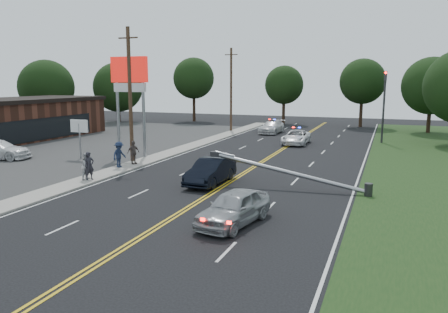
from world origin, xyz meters
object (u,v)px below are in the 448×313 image
at_px(fallen_streetlight, 296,174).
at_px(bystander_a, 89,166).
at_px(pylon_sign, 130,82).
at_px(waiting_sedan, 234,207).
at_px(traffic_signal, 384,101).
at_px(emergency_b, 272,127).
at_px(bystander_b, 87,166).
at_px(crashed_sedan, 211,171).
at_px(bystander_d, 133,152).
at_px(small_sign, 79,129).
at_px(utility_pole_mid, 130,95).
at_px(utility_pole_far, 231,90).
at_px(bystander_c, 119,155).
at_px(emergency_a, 296,137).

bearing_deg(fallen_streetlight, bystander_a, -168.42).
relative_size(pylon_sign, waiting_sedan, 1.83).
bearing_deg(traffic_signal, emergency_b, 162.24).
bearing_deg(bystander_b, crashed_sedan, -77.66).
height_order(waiting_sedan, bystander_b, bystander_b).
height_order(traffic_signal, crashed_sedan, traffic_signal).
bearing_deg(bystander_d, waiting_sedan, -108.25).
relative_size(small_sign, bystander_d, 1.82).
relative_size(traffic_signal, utility_pole_mid, 0.70).
bearing_deg(utility_pole_far, fallen_streetlight, -62.76).
relative_size(utility_pole_far, bystander_c, 5.51).
bearing_deg(bystander_d, bystander_a, -153.84).
relative_size(crashed_sedan, emergency_a, 0.94).
distance_m(fallen_streetlight, bystander_d, 12.91).
relative_size(traffic_signal, emergency_b, 1.39).
bearing_deg(utility_pole_mid, bystander_d, -53.65).
bearing_deg(emergency_a, traffic_signal, 26.01).
xyz_separation_m(pylon_sign, waiting_sedan, (13.40, -12.96, -5.25)).
distance_m(fallen_streetlight, waiting_sedan, 7.08).
relative_size(fallen_streetlight, bystander_b, 5.65).
relative_size(pylon_sign, crashed_sedan, 1.74).
relative_size(small_sign, fallen_streetlight, 0.33).
xyz_separation_m(utility_pole_mid, bystander_d, (0.81, -1.10, -4.11)).
distance_m(traffic_signal, utility_pole_mid, 25.12).
height_order(bystander_a, bystander_c, bystander_c).
xyz_separation_m(traffic_signal, emergency_b, (-12.34, 3.95, -3.47)).
xyz_separation_m(utility_pole_far, waiting_sedan, (12.10, -32.96, -4.34)).
relative_size(pylon_sign, emergency_a, 1.63).
bearing_deg(utility_pole_far, emergency_b, -0.57).
bearing_deg(fallen_streetlight, bystander_c, 173.34).
bearing_deg(bystander_c, emergency_b, -2.95).
relative_size(traffic_signal, utility_pole_far, 0.70).
bearing_deg(small_sign, bystander_c, -25.05).
bearing_deg(emergency_b, crashed_sedan, -80.05).
bearing_deg(traffic_signal, utility_pole_mid, -134.20).
xyz_separation_m(crashed_sedan, bystander_b, (-7.38, -2.08, 0.19)).
relative_size(utility_pole_mid, emergency_b, 1.97).
bearing_deg(bystander_a, traffic_signal, -11.51).
height_order(utility_pole_far, bystander_b, utility_pole_far).
bearing_deg(bystander_a, bystander_d, 25.53).
relative_size(small_sign, bystander_a, 1.79).
xyz_separation_m(small_sign, fallen_streetlight, (18.19, -4.00, -1.41)).
distance_m(pylon_sign, fallen_streetlight, 16.66).
bearing_deg(utility_pole_far, bystander_d, -88.00).
bearing_deg(fallen_streetlight, pylon_sign, 157.78).
height_order(small_sign, waiting_sedan, small_sign).
distance_m(crashed_sedan, emergency_b, 26.49).
bearing_deg(fallen_streetlight, utility_pole_far, 117.24).
xyz_separation_m(pylon_sign, bystander_b, (2.19, -8.44, -5.05)).
height_order(traffic_signal, utility_pole_far, utility_pole_far).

